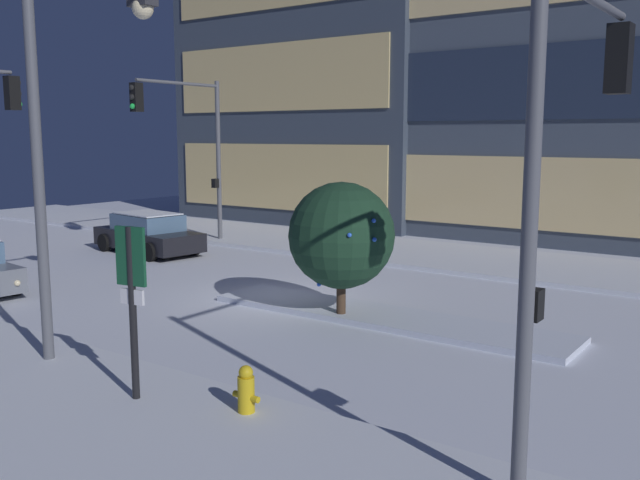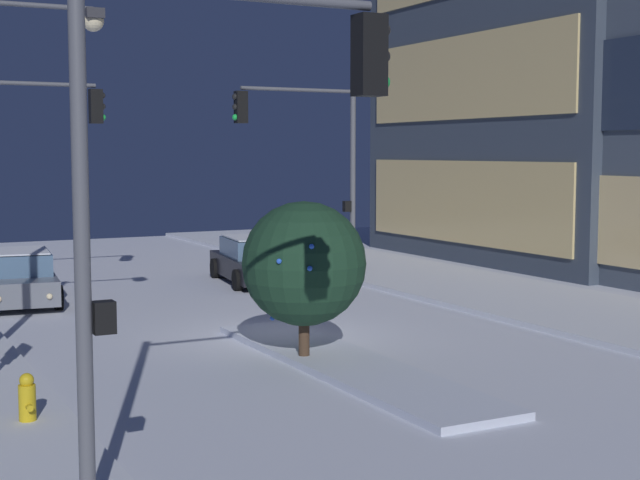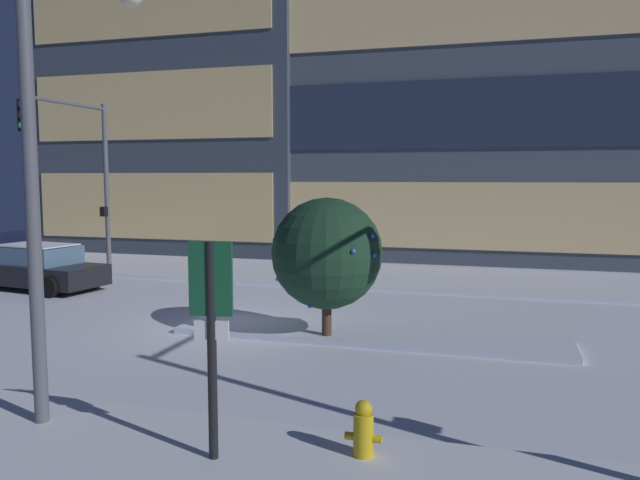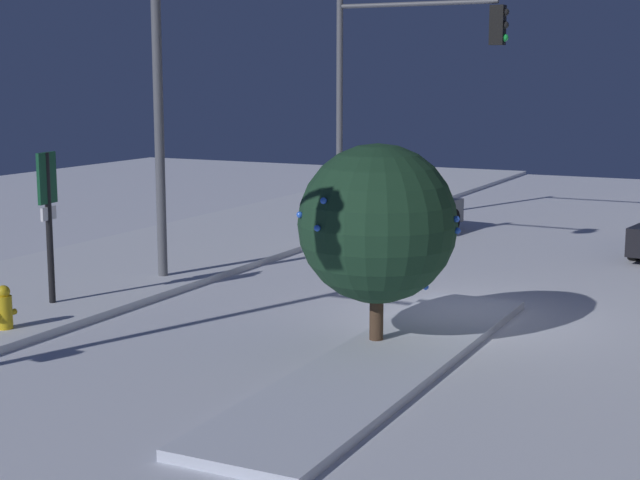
# 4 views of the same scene
# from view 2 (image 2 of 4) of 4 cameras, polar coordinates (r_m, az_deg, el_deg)

# --- Properties ---
(ground) EXTENTS (52.00, 52.00, 0.00)m
(ground) POSITION_cam_2_polar(r_m,az_deg,el_deg) (21.31, -2.45, -5.98)
(ground) COLOR silver
(curb_strip_far) EXTENTS (52.00, 5.20, 0.14)m
(curb_strip_far) POSITION_cam_2_polar(r_m,az_deg,el_deg) (25.85, 14.51, -3.97)
(curb_strip_far) COLOR silver
(curb_strip_far) RESTS_ON ground
(median_strip) EXTENTS (9.00, 1.80, 0.14)m
(median_strip) POSITION_cam_2_polar(r_m,az_deg,el_deg) (18.30, 1.66, -7.66)
(median_strip) COLOR silver
(median_strip) RESTS_ON ground
(office_tower_secondary) EXTENTS (13.64, 10.39, 14.00)m
(office_tower_secondary) POSITION_cam_2_polar(r_m,az_deg,el_deg) (38.77, 15.00, 9.37)
(office_tower_secondary) COLOR #384251
(office_tower_secondary) RESTS_ON ground
(car_near) EXTENTS (4.89, 2.47, 1.49)m
(car_near) POSITION_cam_2_polar(r_m,az_deg,el_deg) (27.20, -18.01, -2.23)
(car_near) COLOR slate
(car_near) RESTS_ON ground
(car_far) EXTENTS (4.91, 2.56, 1.49)m
(car_far) POSITION_cam_2_polar(r_m,az_deg,el_deg) (29.99, -4.12, -1.29)
(car_far) COLOR black
(car_far) RESTS_ON ground
(traffic_light_corner_near_right) EXTENTS (0.32, 3.97, 6.21)m
(traffic_light_corner_near_right) POSITION_cam_2_polar(r_m,az_deg,el_deg) (10.72, -6.86, 5.44)
(traffic_light_corner_near_right) COLOR #565960
(traffic_light_corner_near_right) RESTS_ON ground
(traffic_light_corner_far_left) EXTENTS (0.32, 4.41, 6.42)m
(traffic_light_corner_far_left) POSITION_cam_2_polar(r_m,az_deg,el_deg) (30.38, -0.65, 5.75)
(traffic_light_corner_far_left) COLOR #565960
(traffic_light_corner_far_left) RESTS_ON ground
(traffic_light_corner_near_left) EXTENTS (0.32, 4.84, 6.35)m
(traffic_light_corner_near_left) POSITION_cam_2_polar(r_m,az_deg,el_deg) (27.68, -18.80, 5.63)
(traffic_light_corner_near_left) COLOR #565960
(traffic_light_corner_near_left) RESTS_ON ground
(street_lamp_arched) EXTENTS (0.56, 2.83, 7.23)m
(street_lamp_arched) POSITION_cam_2_polar(r_m,az_deg,el_deg) (19.25, -18.71, 6.74)
(street_lamp_arched) COLOR #565960
(street_lamp_arched) RESTS_ON ground
(fire_hydrant) EXTENTS (0.48, 0.26, 0.87)m
(fire_hydrant) POSITION_cam_2_polar(r_m,az_deg,el_deg) (14.98, -17.56, -9.50)
(fire_hydrant) COLOR gold
(fire_hydrant) RESTS_ON ground
(decorated_tree_median) EXTENTS (2.49, 2.54, 3.25)m
(decorated_tree_median) POSITION_cam_2_polar(r_m,az_deg,el_deg) (18.45, -1.00, -1.47)
(decorated_tree_median) COLOR #473323
(decorated_tree_median) RESTS_ON ground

